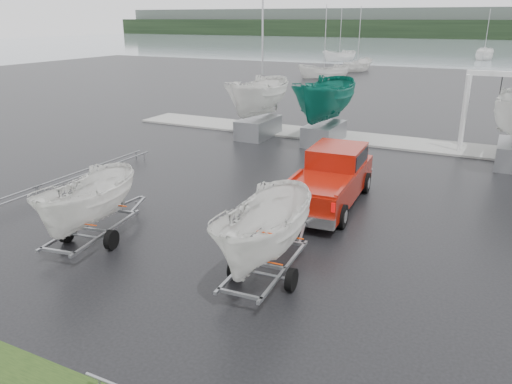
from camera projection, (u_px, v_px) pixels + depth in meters
name	position (u px, v px, depth m)	size (l,w,h in m)	color
ground_plane	(272.00, 218.00, 17.38)	(120.00, 120.00, 0.00)	black
lake	(479.00, 52.00, 101.68)	(300.00, 300.00, 0.00)	gray
dock	(369.00, 140.00, 28.32)	(30.00, 3.00, 0.12)	#979791
treeline	(496.00, 30.00, 159.70)	(300.00, 8.00, 6.00)	black
far_hill	(498.00, 23.00, 165.78)	(300.00, 6.00, 10.00)	#4C5651
pickup_truck	(332.00, 176.00, 18.54)	(2.50, 6.12, 2.00)	maroon
trailer_hitched	(266.00, 179.00, 12.30)	(1.90, 3.66, 5.24)	gray
trailer_parked	(84.00, 160.00, 14.57)	(1.91, 3.74, 4.90)	gray
boat_hoist	(499.00, 101.00, 24.77)	(3.30, 2.18, 4.12)	silver
keelboat_0	(259.00, 72.00, 27.98)	(2.33, 3.20, 10.49)	gray
keelboat_1	(327.00, 71.00, 26.39)	(2.48, 3.20, 7.70)	gray
mast_rack_0	(97.00, 168.00, 21.93)	(0.56, 6.50, 0.06)	gray
moored_boat_0	(324.00, 78.00, 58.14)	(3.39, 3.38, 11.15)	silver
moored_boat_1	(357.00, 71.00, 65.37)	(2.83, 2.88, 11.18)	silver
moored_boat_4	(339.00, 61.00, 80.95)	(3.61, 3.65, 11.56)	silver
moored_boat_5	(483.00, 59.00, 83.31)	(2.82, 2.89, 11.73)	silver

